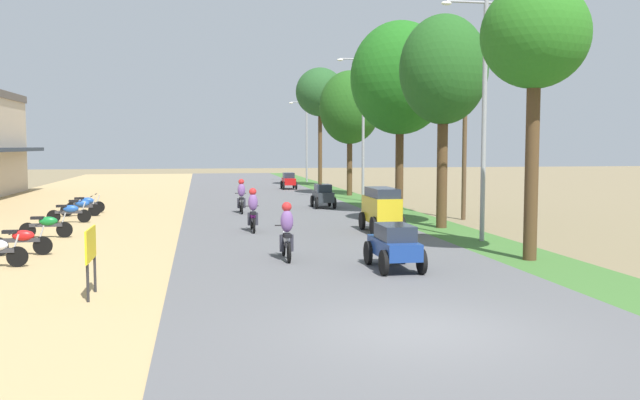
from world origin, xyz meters
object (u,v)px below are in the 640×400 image
parked_motorbike_sixth (86,203)px  median_tree_fifth (320,93)px  median_tree_nearest (535,39)px  car_van_yellow (381,207)px  median_tree_fourth (350,108)px  parked_motorbike_fifth (81,206)px  streetlamp_mid (363,119)px  motorbike_foreground_rider (286,233)px  streetlamp_near (484,103)px  car_sedan_blue (394,244)px  parked_motorbike_third (47,224)px  street_signboard (91,249)px  car_hatchback_charcoal (323,195)px  parked_motorbike_fourth (70,211)px  utility_pole_near (465,119)px  motorbike_ahead_third (241,197)px  median_tree_second (443,71)px  streetlamp_far (307,135)px  median_tree_third (400,78)px  parked_motorbike_second (22,239)px  car_hatchback_red (289,180)px  motorbike_ahead_second (253,211)px

parked_motorbike_sixth → median_tree_fifth: (14.96, 19.28, 6.97)m
median_tree_nearest → car_van_yellow: (-2.57, 6.68, -5.28)m
median_tree_fourth → car_van_yellow: bearing=-99.0°
parked_motorbike_fifth → streetlamp_mid: size_ratio=0.21×
motorbike_foreground_rider → median_tree_nearest: bearing=-9.4°
streetlamp_near → parked_motorbike_sixth: bearing=140.1°
median_tree_nearest → car_sedan_blue: (-4.28, -0.88, -5.56)m
parked_motorbike_third → street_signboard: street_signboard is taller
car_hatchback_charcoal → median_tree_fifth: bearing=80.4°
parked_motorbike_fourth → utility_pole_near: bearing=-4.1°
street_signboard → motorbike_ahead_third: 18.31m
median_tree_second → streetlamp_far: (0.05, 34.91, -1.95)m
street_signboard → median_tree_second: (11.81, 10.63, 5.13)m
parked_motorbike_sixth → car_van_yellow: bearing=-38.9°
streetlamp_near → streetlamp_far: (0.00, 38.76, -0.47)m
median_tree_nearest → median_tree_second: bearing=88.5°
median_tree_third → parked_motorbike_fourth: bearing=-175.7°
parked_motorbike_second → motorbike_ahead_third: motorbike_ahead_third is taller
median_tree_nearest → car_hatchback_charcoal: (-2.91, 17.09, -5.56)m
streetlamp_mid → car_sedan_blue: size_ratio=3.74×
parked_motorbike_fifth → car_hatchback_charcoal: bearing=10.6°
median_tree_fifth → motorbike_ahead_third: bearing=-110.0°
car_hatchback_red → motorbike_ahead_second: 25.39m
parked_motorbike_fourth → median_tree_second: median_tree_second is taller
parked_motorbike_fourth → car_sedan_blue: (10.44, -13.03, 0.19)m
parked_motorbike_sixth → utility_pole_near: size_ratio=0.21×
parked_motorbike_fifth → car_van_yellow: car_van_yellow is taller
parked_motorbike_second → street_signboard: 6.85m
parked_motorbike_second → motorbike_ahead_second: 8.44m
parked_motorbike_third → median_tree_fifth: bearing=62.4°
parked_motorbike_second → median_tree_third: bearing=34.2°
median_tree_third → utility_pole_near: size_ratio=1.06×
car_hatchback_red → motorbike_foreground_rider: 31.83m
parked_motorbike_second → parked_motorbike_third: size_ratio=1.00×
median_tree_nearest → car_hatchback_charcoal: bearing=99.7°
parked_motorbike_fourth → median_tree_third: 15.99m
car_hatchback_red → utility_pole_near: bearing=-76.8°
street_signboard → median_tree_third: bearing=54.0°
median_tree_second → streetlamp_mid: streetlamp_mid is taller
parked_motorbike_sixth → utility_pole_near: (17.11, -5.53, 3.95)m
median_tree_nearest → car_sedan_blue: size_ratio=3.47×
median_tree_fourth → streetlamp_far: median_tree_fourth is taller
street_signboard → streetlamp_far: (11.87, 45.54, 3.18)m
street_signboard → parked_motorbike_fourth: bearing=101.7°
median_tree_fourth → motorbike_ahead_second: size_ratio=4.53×
median_tree_second → median_tree_third: size_ratio=0.92×
median_tree_fourth → utility_pole_near: utility_pole_near is taller
streetlamp_near → streetlamp_mid: (-0.00, 17.33, 0.14)m
parked_motorbike_sixth → median_tree_fourth: bearing=31.6°
parked_motorbike_fifth → median_tree_second: 17.45m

